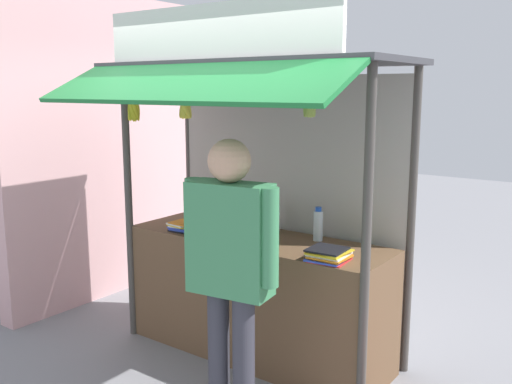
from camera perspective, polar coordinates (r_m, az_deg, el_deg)
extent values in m
plane|color=gray|center=(4.64, 0.00, -15.87)|extent=(20.00, 20.00, 0.00)
cube|color=brown|center=(4.45, 0.00, -10.44)|extent=(2.11, 0.64, 0.94)
cylinder|color=#4C4742|center=(4.73, -12.72, -1.45)|extent=(0.06, 0.06, 2.20)
cylinder|color=#4C4742|center=(3.48, 11.04, -5.66)|extent=(0.06, 0.06, 2.20)
cylinder|color=#4C4742|center=(5.24, -6.69, -0.14)|extent=(0.06, 0.06, 2.20)
cylinder|color=#4C4742|center=(4.14, 15.37, -3.26)|extent=(0.06, 0.06, 2.20)
cube|color=#B7B2A8|center=(4.61, 3.02, -1.85)|extent=(2.06, 0.04, 2.15)
cube|color=#3F3F44|center=(4.12, -0.46, 12.78)|extent=(2.31, 0.94, 0.04)
cube|color=#1E7A38|center=(3.56, -7.44, 10.88)|extent=(2.27, 0.51, 0.26)
cube|color=white|center=(3.81, -4.35, 15.90)|extent=(1.90, 0.04, 0.35)
cylinder|color=#59544C|center=(3.83, -3.79, 11.45)|extent=(2.00, 0.02, 0.02)
cylinder|color=silver|center=(4.78, -3.52, -1.67)|extent=(0.07, 0.07, 0.23)
cylinder|color=blue|center=(4.76, -3.54, -0.13)|extent=(0.05, 0.05, 0.03)
cylinder|color=silver|center=(4.21, 6.29, -3.42)|extent=(0.07, 0.07, 0.22)
cylinder|color=blue|center=(4.19, 6.32, -1.73)|extent=(0.05, 0.05, 0.03)
cylinder|color=silver|center=(4.46, 1.97, -2.70)|extent=(0.07, 0.07, 0.21)
cylinder|color=#198C33|center=(4.43, 1.98, -1.23)|extent=(0.04, 0.04, 0.03)
cube|color=red|center=(3.76, 7.44, -6.85)|extent=(0.25, 0.25, 0.01)
cube|color=blue|center=(3.76, 7.18, -6.70)|extent=(0.25, 0.25, 0.01)
cube|color=orange|center=(3.76, 7.47, -6.50)|extent=(0.23, 0.23, 0.01)
cube|color=orange|center=(3.74, 7.41, -6.43)|extent=(0.25, 0.25, 0.01)
cube|color=white|center=(3.75, 7.40, -6.22)|extent=(0.24, 0.24, 0.01)
cube|color=yellow|center=(3.75, 7.29, -6.05)|extent=(0.24, 0.24, 0.01)
cube|color=yellow|center=(3.75, 7.49, -5.89)|extent=(0.25, 0.25, 0.01)
cube|color=black|center=(3.74, 7.21, -5.77)|extent=(0.25, 0.24, 0.01)
cube|color=black|center=(4.56, -7.10, -3.76)|extent=(0.20, 0.24, 0.01)
cube|color=blue|center=(4.56, -7.03, -3.60)|extent=(0.21, 0.25, 0.01)
cube|color=blue|center=(4.56, -7.14, -3.45)|extent=(0.19, 0.24, 0.01)
cube|color=white|center=(4.56, -7.06, -3.32)|extent=(0.21, 0.25, 0.01)
cube|color=yellow|center=(4.55, -7.16, -3.22)|extent=(0.21, 0.25, 0.01)
cube|color=white|center=(4.54, -7.22, -3.11)|extent=(0.21, 0.25, 0.01)
cube|color=orange|center=(4.53, -7.04, -3.01)|extent=(0.19, 0.24, 0.01)
cylinder|color=#332D23|center=(3.42, 5.46, 10.70)|extent=(0.01, 0.01, 0.07)
cylinder|color=olive|center=(3.42, 5.45, 9.77)|extent=(0.04, 0.04, 0.04)
ellipsoid|color=#8B9D3E|center=(3.41, 5.75, 8.56)|extent=(0.04, 0.07, 0.14)
ellipsoid|color=#8B9D3E|center=(3.43, 5.74, 8.56)|extent=(0.06, 0.06, 0.14)
ellipsoid|color=#8B9D3E|center=(3.44, 5.65, 8.56)|extent=(0.07, 0.04, 0.14)
ellipsoid|color=#8B9D3E|center=(3.44, 5.39, 8.58)|extent=(0.07, 0.06, 0.14)
ellipsoid|color=#8B9D3E|center=(3.44, 5.19, 8.58)|extent=(0.05, 0.07, 0.14)
ellipsoid|color=#8B9D3E|center=(3.43, 5.08, 8.57)|extent=(0.05, 0.07, 0.14)
ellipsoid|color=#8B9D3E|center=(3.41, 5.17, 8.55)|extent=(0.07, 0.05, 0.14)
ellipsoid|color=#8B9D3E|center=(3.41, 5.36, 8.53)|extent=(0.06, 0.04, 0.14)
ellipsoid|color=#8B9D3E|center=(3.40, 5.56, 8.55)|extent=(0.06, 0.07, 0.14)
cylinder|color=#332D23|center=(4.03, -7.18, 10.54)|extent=(0.01, 0.01, 0.08)
cylinder|color=olive|center=(4.03, -7.16, 9.67)|extent=(0.04, 0.04, 0.04)
ellipsoid|color=yellow|center=(4.01, -6.89, 8.45)|extent=(0.04, 0.09, 0.16)
ellipsoid|color=yellow|center=(4.03, -6.88, 8.43)|extent=(0.06, 0.06, 0.17)
ellipsoid|color=yellow|center=(4.04, -6.96, 8.43)|extent=(0.07, 0.04, 0.16)
ellipsoid|color=yellow|center=(4.06, -7.20, 8.49)|extent=(0.07, 0.08, 0.17)
ellipsoid|color=yellow|center=(4.05, -7.42, 8.46)|extent=(0.04, 0.09, 0.16)
ellipsoid|color=yellow|center=(4.03, -7.39, 8.42)|extent=(0.06, 0.07, 0.17)
ellipsoid|color=yellow|center=(4.02, -7.33, 8.42)|extent=(0.08, 0.04, 0.16)
ellipsoid|color=yellow|center=(4.00, -7.12, 8.47)|extent=(0.08, 0.08, 0.17)
cylinder|color=#332D23|center=(4.41, -12.33, 10.13)|extent=(0.01, 0.01, 0.12)
cylinder|color=olive|center=(4.41, -12.29, 9.10)|extent=(0.04, 0.04, 0.04)
ellipsoid|color=gold|center=(4.39, -12.04, 8.00)|extent=(0.04, 0.09, 0.16)
ellipsoid|color=gold|center=(4.41, -11.89, 8.03)|extent=(0.08, 0.08, 0.17)
ellipsoid|color=gold|center=(4.42, -12.08, 7.98)|extent=(0.07, 0.04, 0.16)
ellipsoid|color=gold|center=(4.44, -12.26, 8.04)|extent=(0.08, 0.08, 0.17)
ellipsoid|color=gold|center=(4.43, -12.52, 8.01)|extent=(0.05, 0.09, 0.16)
ellipsoid|color=gold|center=(4.41, -12.59, 7.99)|extent=(0.08, 0.07, 0.17)
ellipsoid|color=gold|center=(4.40, -12.41, 7.96)|extent=(0.07, 0.04, 0.16)
ellipsoid|color=gold|center=(4.40, -12.29, 7.96)|extent=(0.06, 0.06, 0.17)
cylinder|color=#383842|center=(3.67, -3.77, -16.01)|extent=(0.14, 0.14, 0.85)
cylinder|color=#383842|center=(3.56, -1.26, -16.86)|extent=(0.14, 0.14, 0.85)
cube|color=#3F8C59|center=(3.34, -2.64, -4.73)|extent=(0.53, 0.28, 0.67)
cylinder|color=#3F8C59|center=(3.50, -6.26, -3.21)|extent=(0.11, 0.11, 0.57)
cylinder|color=#3F8C59|center=(3.16, 1.35, -4.64)|extent=(0.11, 0.11, 0.57)
sphere|color=tan|center=(3.25, -2.71, 3.17)|extent=(0.25, 0.25, 0.25)
cube|color=beige|center=(5.82, -14.69, 4.32)|extent=(0.20, 2.40, 2.94)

